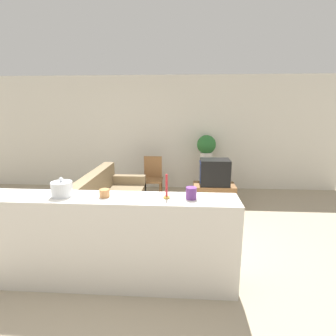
{
  "coord_description": "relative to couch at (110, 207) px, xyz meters",
  "views": [
    {
      "loc": [
        0.83,
        -2.92,
        1.95
      ],
      "look_at": [
        0.52,
        1.87,
        0.85
      ],
      "focal_mm": 28.0,
      "sensor_mm": 36.0,
      "label": 1
    }
  ],
  "objects": [
    {
      "name": "ground_plane",
      "position": [
        0.44,
        -1.21,
        -0.3
      ],
      "size": [
        14.0,
        14.0,
        0.0
      ],
      "primitive_type": "plane",
      "color": "tan"
    },
    {
      "name": "wall_back",
      "position": [
        0.44,
        2.22,
        1.05
      ],
      "size": [
        9.0,
        0.06,
        2.7
      ],
      "color": "silver",
      "rests_on": "ground_plane"
    },
    {
      "name": "couch",
      "position": [
        0.0,
        0.0,
        0.0
      ],
      "size": [
        0.85,
        2.06,
        0.87
      ],
      "color": "#847051",
      "rests_on": "ground_plane"
    },
    {
      "name": "tv_stand",
      "position": [
        1.86,
        0.91,
        -0.07
      ],
      "size": [
        0.82,
        0.49,
        0.47
      ],
      "color": "olive",
      "rests_on": "ground_plane"
    },
    {
      "name": "television",
      "position": [
        1.86,
        0.91,
        0.42
      ],
      "size": [
        0.58,
        0.44,
        0.51
      ],
      "color": "black",
      "rests_on": "tv_stand"
    },
    {
      "name": "wooden_chair",
      "position": [
        0.57,
        1.39,
        0.2
      ],
      "size": [
        0.44,
        0.44,
        0.91
      ],
      "color": "olive",
      "rests_on": "ground_plane"
    },
    {
      "name": "plant_stand",
      "position": [
        1.76,
        1.91,
        0.1
      ],
      "size": [
        0.15,
        0.15,
        0.81
      ],
      "color": "olive",
      "rests_on": "ground_plane"
    },
    {
      "name": "potted_plant",
      "position": [
        1.76,
        1.91,
        0.79
      ],
      "size": [
        0.44,
        0.44,
        0.53
      ],
      "color": "white",
      "rests_on": "plant_stand"
    },
    {
      "name": "foreground_counter",
      "position": [
        0.44,
        -1.54,
        0.21
      ],
      "size": [
        2.81,
        0.44,
        1.03
      ],
      "color": "silver",
      "rests_on": "ground_plane"
    },
    {
      "name": "decorative_bowl",
      "position": [
        -0.04,
        -1.54,
        0.81
      ],
      "size": [
        0.22,
        0.22,
        0.21
      ],
      "color": "silver",
      "rests_on": "foreground_counter"
    },
    {
      "name": "candle_jar",
      "position": [
        0.42,
        -1.54,
        0.77
      ],
      "size": [
        0.11,
        0.11,
        0.08
      ],
      "color": "#C6844C",
      "rests_on": "foreground_counter"
    },
    {
      "name": "candlestick",
      "position": [
        1.08,
        -1.54,
        0.81
      ],
      "size": [
        0.07,
        0.07,
        0.26
      ],
      "color": "#B7933D",
      "rests_on": "foreground_counter"
    },
    {
      "name": "coffee_tin",
      "position": [
        1.34,
        -1.54,
        0.79
      ],
      "size": [
        0.11,
        0.11,
        0.12
      ],
      "color": "#66337F",
      "rests_on": "foreground_counter"
    }
  ]
}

